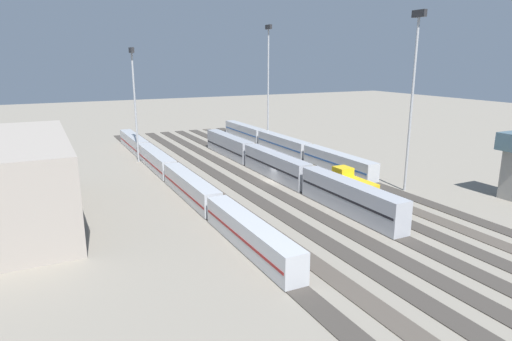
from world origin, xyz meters
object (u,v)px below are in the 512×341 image
object	(u,v)px
train_on_track_3	(275,165)
train_on_track_2	(352,187)
light_mast_0	(268,71)
maintenance_shed	(15,181)
train_on_track_0	(283,144)
train_on_track_7	(171,172)
light_mast_2	(413,82)
light_mast_1	(134,90)

from	to	relation	value
train_on_track_3	train_on_track_2	world-z (taller)	same
light_mast_0	maintenance_shed	xyz separation A→B (m)	(-40.99, 63.76, -14.09)
train_on_track_2	train_on_track_0	distance (m)	42.80
train_on_track_7	light_mast_0	world-z (taller)	light_mast_0
light_mast_0	light_mast_2	world-z (taller)	light_mast_0
train_on_track_3	train_on_track_7	size ratio (longest dim) A/B	0.75
train_on_track_0	maintenance_shed	size ratio (longest dim) A/B	2.00
train_on_track_2	light_mast_2	xyz separation A→B (m)	(-0.26, -12.09, 17.65)
train_on_track_7	light_mast_0	bearing A→B (deg)	-51.96
train_on_track_0	maintenance_shed	distance (m)	68.02
light_mast_0	train_on_track_7	bearing A→B (deg)	128.04
train_on_track_0	light_mast_1	bearing A→B (deg)	83.55
train_on_track_3	light_mast_1	bearing A→B (deg)	38.85
train_on_track_2	train_on_track_0	world-z (taller)	train_on_track_2
light_mast_1	maintenance_shed	bearing A→B (deg)	143.06
train_on_track_3	light_mast_0	xyz separation A→B (m)	(35.69, -17.14, 17.82)
train_on_track_7	train_on_track_3	bearing A→B (deg)	-108.36
train_on_track_2	train_on_track_7	bearing A→B (deg)	44.93
train_on_track_3	light_mast_0	size ratio (longest dim) A/B	2.17
train_on_track_0	maintenance_shed	bearing A→B (deg)	114.81
light_mast_1	maintenance_shed	size ratio (longest dim) A/B	0.74
train_on_track_2	train_on_track_3	bearing A→B (deg)	15.18
train_on_track_2	light_mast_1	bearing A→B (deg)	30.56
train_on_track_7	maintenance_shed	size ratio (longest dim) A/B	2.68
train_on_track_2	maintenance_shed	world-z (taller)	maintenance_shed
train_on_track_3	light_mast_1	xyz separation A→B (m)	(27.38, 22.05, 14.21)
train_on_track_3	train_on_track_7	xyz separation A→B (m)	(6.64, 20.00, -0.62)
train_on_track_2	light_mast_0	xyz separation A→B (m)	(54.12, -12.14, 18.28)
train_on_track_3	light_mast_2	size ratio (longest dim) A/B	2.25
train_on_track_2	light_mast_1	distance (m)	55.18
train_on_track_7	light_mast_1	xyz separation A→B (m)	(20.74, 2.05, 14.84)
train_on_track_7	maintenance_shed	bearing A→B (deg)	114.15
train_on_track_7	maintenance_shed	xyz separation A→B (m)	(-11.93, 26.61, 4.35)
light_mast_0	maintenance_shed	size ratio (longest dim) A/B	0.92
train_on_track_2	light_mast_1	world-z (taller)	light_mast_1
train_on_track_2	train_on_track_0	xyz separation A→B (m)	(41.61, -10.00, -0.15)
train_on_track_7	light_mast_2	xyz separation A→B (m)	(-25.32, -37.09, 17.81)
train_on_track_7	light_mast_2	world-z (taller)	light_mast_2
train_on_track_0	maintenance_shed	xyz separation A→B (m)	(-28.48, 61.61, 4.34)
train_on_track_3	light_mast_1	size ratio (longest dim) A/B	2.72
light_mast_1	maintenance_shed	xyz separation A→B (m)	(-32.67, 24.57, -10.48)
light_mast_1	maintenance_shed	distance (m)	42.20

